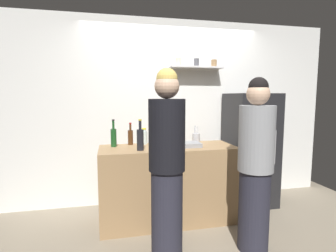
{
  "coord_description": "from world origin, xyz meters",
  "views": [
    {
      "loc": [
        -0.89,
        -2.48,
        1.53
      ],
      "look_at": [
        -0.22,
        0.55,
        1.17
      ],
      "focal_mm": 28.06,
      "sensor_mm": 36.0,
      "label": 1
    }
  ],
  "objects": [
    {
      "name": "wine_bottle_dark_glass",
      "position": [
        -0.57,
        0.41,
        1.05
      ],
      "size": [
        0.08,
        0.08,
        0.35
      ],
      "color": "black",
      "rests_on": "counter"
    },
    {
      "name": "wine_bottle_amber_glass",
      "position": [
        -0.65,
        0.78,
        1.02
      ],
      "size": [
        0.06,
        0.06,
        0.28
      ],
      "color": "#472814",
      "rests_on": "counter"
    },
    {
      "name": "ground_plane",
      "position": [
        0.0,
        0.0,
        0.0
      ],
      "size": [
        5.28,
        5.28,
        0.0
      ],
      "primitive_type": "plane",
      "color": "gray"
    },
    {
      "name": "baking_pan",
      "position": [
        -0.01,
        0.51,
        0.95
      ],
      "size": [
        0.34,
        0.24,
        0.05
      ],
      "primitive_type": "cube",
      "color": "gray",
      "rests_on": "counter"
    },
    {
      "name": "refrigerator",
      "position": [
        1.04,
        0.85,
        0.78
      ],
      "size": [
        0.61,
        0.65,
        1.56
      ],
      "color": "black",
      "rests_on": "ground"
    },
    {
      "name": "utensil_holder",
      "position": [
        0.19,
        0.73,
        0.99
      ],
      "size": [
        0.1,
        0.1,
        0.23
      ],
      "color": "#B2B2B7",
      "rests_on": "counter"
    },
    {
      "name": "counter",
      "position": [
        -0.22,
        0.55,
        0.46
      ],
      "size": [
        1.62,
        0.61,
        0.92
      ],
      "primitive_type": "cube",
      "color": "#9E7A51",
      "rests_on": "ground"
    },
    {
      "name": "person_blonde",
      "position": [
        -0.38,
        -0.14,
        0.89
      ],
      "size": [
        0.34,
        0.34,
        1.78
      ],
      "rotation": [
        0.0,
        0.0,
        3.31
      ],
      "color": "#262633",
      "rests_on": "ground"
    },
    {
      "name": "water_bottle_plastic",
      "position": [
        -0.48,
        0.78,
        1.01
      ],
      "size": [
        0.08,
        0.08,
        0.2
      ],
      "color": "silver",
      "rests_on": "counter"
    },
    {
      "name": "person_grey_hoodie",
      "position": [
        0.48,
        -0.23,
        0.85
      ],
      "size": [
        0.34,
        0.34,
        1.7
      ],
      "rotation": [
        0.0,
        0.0,
        1.88
      ],
      "color": "#262633",
      "rests_on": "ground"
    },
    {
      "name": "wine_bottle_green_glass",
      "position": [
        -0.85,
        0.69,
        1.04
      ],
      "size": [
        0.07,
        0.07,
        0.33
      ],
      "color": "#19471E",
      "rests_on": "counter"
    },
    {
      "name": "back_wall_assembly",
      "position": [
        0.0,
        1.25,
        1.3
      ],
      "size": [
        4.8,
        0.32,
        2.6
      ],
      "color": "white",
      "rests_on": "ground"
    }
  ]
}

